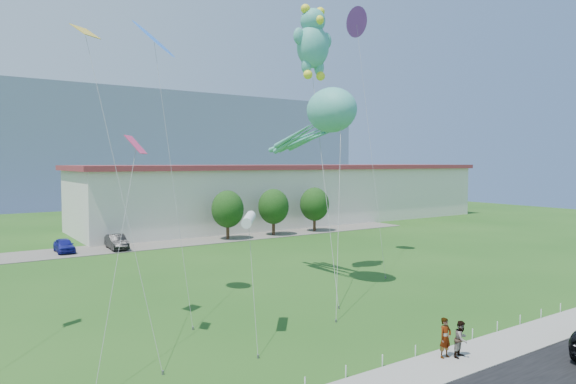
{
  "coord_description": "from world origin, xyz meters",
  "views": [
    {
      "loc": [
        -16.01,
        -16.48,
        8.51
      ],
      "look_at": [
        0.51,
        8.0,
        6.82
      ],
      "focal_mm": 32.0,
      "sensor_mm": 36.0,
      "label": 1
    }
  ],
  "objects_px": {
    "parked_car_black": "(117,242)",
    "octopus_kite": "(322,120)",
    "pedestrian_right": "(461,339)",
    "parked_car_blue": "(64,245)",
    "warehouse": "(295,193)",
    "pedestrian_left": "(445,338)",
    "teddy_bear_kite": "(313,41)"
  },
  "relations": [
    {
      "from": "parked_car_blue",
      "to": "parked_car_black",
      "type": "distance_m",
      "value": 4.72
    },
    {
      "from": "teddy_bear_kite",
      "to": "pedestrian_left",
      "type": "bearing_deg",
      "value": -106.77
    },
    {
      "from": "pedestrian_right",
      "to": "teddy_bear_kite",
      "type": "height_order",
      "value": "teddy_bear_kite"
    },
    {
      "from": "teddy_bear_kite",
      "to": "octopus_kite",
      "type": "bearing_deg",
      "value": -111.99
    },
    {
      "from": "parked_car_blue",
      "to": "parked_car_black",
      "type": "bearing_deg",
      "value": -10.08
    },
    {
      "from": "pedestrian_right",
      "to": "teddy_bear_kite",
      "type": "distance_m",
      "value": 23.63
    },
    {
      "from": "teddy_bear_kite",
      "to": "pedestrian_right",
      "type": "bearing_deg",
      "value": -104.37
    },
    {
      "from": "parked_car_black",
      "to": "octopus_kite",
      "type": "bearing_deg",
      "value": -68.92
    },
    {
      "from": "parked_car_black",
      "to": "octopus_kite",
      "type": "relative_size",
      "value": 0.32
    },
    {
      "from": "warehouse",
      "to": "parked_car_black",
      "type": "bearing_deg",
      "value": -160.89
    },
    {
      "from": "warehouse",
      "to": "parked_car_blue",
      "type": "relative_size",
      "value": 15.9
    },
    {
      "from": "pedestrian_left",
      "to": "parked_car_black",
      "type": "height_order",
      "value": "pedestrian_left"
    },
    {
      "from": "pedestrian_left",
      "to": "pedestrian_right",
      "type": "bearing_deg",
      "value": -26.9
    },
    {
      "from": "warehouse",
      "to": "octopus_kite",
      "type": "xyz_separation_m",
      "value": [
        -20.34,
        -32.54,
        7.28
      ]
    },
    {
      "from": "warehouse",
      "to": "pedestrian_left",
      "type": "bearing_deg",
      "value": -117.64
    },
    {
      "from": "pedestrian_left",
      "to": "teddy_bear_kite",
      "type": "height_order",
      "value": "teddy_bear_kite"
    },
    {
      "from": "parked_car_black",
      "to": "teddy_bear_kite",
      "type": "relative_size",
      "value": 0.22
    },
    {
      "from": "pedestrian_right",
      "to": "octopus_kite",
      "type": "height_order",
      "value": "octopus_kite"
    },
    {
      "from": "octopus_kite",
      "to": "pedestrian_left",
      "type": "bearing_deg",
      "value": -105.84
    },
    {
      "from": "pedestrian_right",
      "to": "teddy_bear_kite",
      "type": "bearing_deg",
      "value": 62.14
    },
    {
      "from": "pedestrian_left",
      "to": "pedestrian_right",
      "type": "distance_m",
      "value": 0.73
    },
    {
      "from": "pedestrian_right",
      "to": "parked_car_black",
      "type": "relative_size",
      "value": 0.37
    },
    {
      "from": "teddy_bear_kite",
      "to": "warehouse",
      "type": "bearing_deg",
      "value": 57.29
    },
    {
      "from": "warehouse",
      "to": "octopus_kite",
      "type": "relative_size",
      "value": 4.51
    },
    {
      "from": "warehouse",
      "to": "parked_car_black",
      "type": "relative_size",
      "value": 14.17
    },
    {
      "from": "warehouse",
      "to": "pedestrian_right",
      "type": "xyz_separation_m",
      "value": [
        -23.6,
        -46.62,
        -3.24
      ]
    },
    {
      "from": "parked_car_blue",
      "to": "octopus_kite",
      "type": "height_order",
      "value": "octopus_kite"
    },
    {
      "from": "warehouse",
      "to": "parked_car_blue",
      "type": "distance_m",
      "value": 34.04
    },
    {
      "from": "warehouse",
      "to": "pedestrian_left",
      "type": "xyz_separation_m",
      "value": [
        -24.24,
        -46.28,
        -3.16
      ]
    },
    {
      "from": "parked_car_black",
      "to": "octopus_kite",
      "type": "distance_m",
      "value": 26.34
    },
    {
      "from": "pedestrian_right",
      "to": "octopus_kite",
      "type": "distance_m",
      "value": 17.87
    },
    {
      "from": "parked_car_blue",
      "to": "warehouse",
      "type": "bearing_deg",
      "value": 15.69
    }
  ]
}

